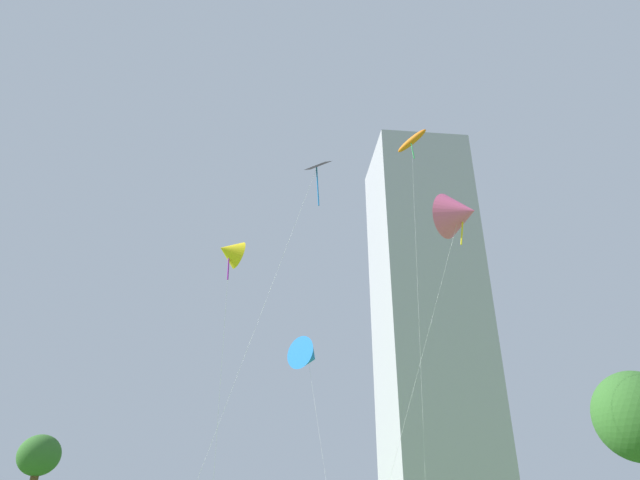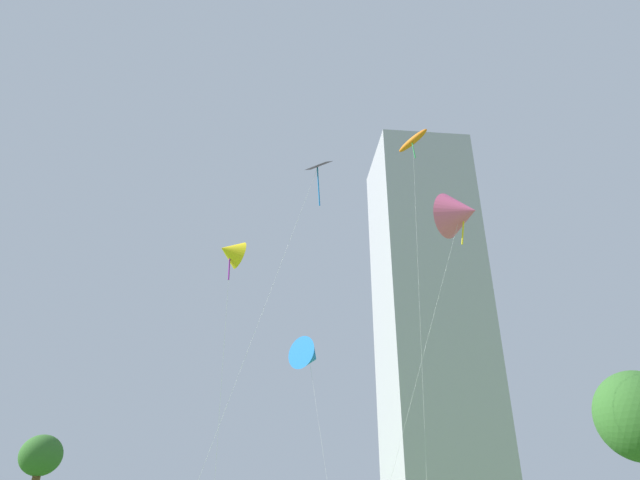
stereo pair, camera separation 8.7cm
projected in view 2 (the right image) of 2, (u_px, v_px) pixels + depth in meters
name	position (u px, v px, depth m)	size (l,w,h in m)	color
kite_flying_0	(461.00, 213.00, 35.35)	(8.35, 4.07, 20.81)	silver
kite_flying_2	(230.00, 252.00, 34.95)	(2.30, 8.09, 17.66)	silver
kite_flying_3	(309.00, 356.00, 39.75)	(3.18, 5.69, 13.02)	silver
kite_flying_4	(318.00, 168.00, 41.22)	(8.93, 3.36, 26.13)	silver
kite_flying_5	(413.00, 141.00, 53.24)	(4.35, 6.79, 34.93)	silver
park_tree_0	(41.00, 457.00, 36.98)	(2.83, 2.83, 6.19)	brown
park_tree_1	(639.00, 416.00, 31.81)	(4.99, 4.99, 9.17)	brown
distant_highrise_0	(429.00, 309.00, 125.02)	(22.21, 23.08, 84.90)	#A8A8AD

